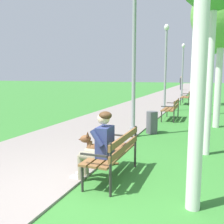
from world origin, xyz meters
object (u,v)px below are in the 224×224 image
at_px(park_bench_near, 115,151).
at_px(park_bench_mid, 172,108).
at_px(park_bench_far, 187,96).
at_px(litter_bin, 152,122).
at_px(lamp_post_mid, 165,67).
at_px(birch_tree_fourth, 211,3).
at_px(lamp_post_far, 182,71).
at_px(dog_brown, 97,153).
at_px(birch_tree_fifth, 212,30).
at_px(person_seated_on_near_bench, 99,144).
at_px(birch_tree_third, 222,15).
at_px(pedestrian_distant, 181,83).
at_px(lamp_post_near, 134,62).

height_order(park_bench_near, park_bench_mid, same).
xyz_separation_m(park_bench_far, litter_bin, (-0.31, -8.88, -0.16)).
bearing_deg(park_bench_near, lamp_post_mid, 93.98).
bearing_deg(birch_tree_fourth, park_bench_far, 106.41).
relative_size(park_bench_near, lamp_post_far, 0.37).
bearing_deg(birch_tree_fourth, lamp_post_far, 104.78).
distance_m(dog_brown, lamp_post_mid, 8.71).
relative_size(park_bench_mid, litter_bin, 2.14).
relative_size(birch_tree_fifth, litter_bin, 8.26).
xyz_separation_m(park_bench_mid, person_seated_on_near_bench, (-0.29, -6.81, 0.17)).
bearing_deg(lamp_post_mid, park_bench_near, -86.02).
xyz_separation_m(lamp_post_far, litter_bin, (0.29, -11.63, -1.76)).
relative_size(dog_brown, birch_tree_third, 0.16).
bearing_deg(pedestrian_distant, lamp_post_mid, -86.38).
bearing_deg(park_bench_near, pedestrian_distant, 93.74).
distance_m(lamp_post_far, birch_tree_fourth, 7.71).
bearing_deg(person_seated_on_near_bench, birch_tree_fourth, 79.80).
height_order(dog_brown, birch_tree_fifth, birch_tree_fifth).
bearing_deg(birch_tree_fourth, birch_tree_third, -82.33).
xyz_separation_m(birch_tree_third, birch_tree_fifth, (-0.34, 6.48, 0.53)).
relative_size(park_bench_near, pedestrian_distant, 0.91).
bearing_deg(birch_tree_fourth, park_bench_mid, -123.23).
xyz_separation_m(park_bench_far, person_seated_on_near_bench, (-0.36, -12.94, 0.17)).
bearing_deg(lamp_post_near, litter_bin, 57.13).
relative_size(park_bench_mid, lamp_post_near, 0.35).
relative_size(lamp_post_mid, birch_tree_fourth, 0.70).
xyz_separation_m(park_bench_near, birch_tree_third, (1.78, 5.58, 3.32)).
relative_size(park_bench_near, birch_tree_fourth, 0.24).
bearing_deg(birch_tree_fifth, birch_tree_fourth, -90.94).
distance_m(park_bench_far, birch_tree_fourth, 6.23).
bearing_deg(lamp_post_far, lamp_post_near, -90.64).
xyz_separation_m(dog_brown, litter_bin, (0.42, 3.32, 0.09)).
bearing_deg(park_bench_mid, person_seated_on_near_bench, -92.41).
xyz_separation_m(dog_brown, birch_tree_fifth, (2.01, 11.54, 4.11)).
bearing_deg(litter_bin, park_bench_mid, 85.11).
relative_size(birch_tree_third, pedestrian_distant, 3.03).
height_order(dog_brown, lamp_post_near, lamp_post_near).
height_order(lamp_post_near, pedestrian_distant, lamp_post_near).
height_order(dog_brown, birch_tree_third, birch_tree_third).
bearing_deg(pedestrian_distant, lamp_post_near, -87.13).
bearing_deg(pedestrian_distant, park_bench_mid, -84.90).
bearing_deg(birch_tree_fourth, dog_brown, -103.66).
xyz_separation_m(park_bench_far, birch_tree_fourth, (1.22, -4.15, 4.49)).
xyz_separation_m(park_bench_near, park_bench_mid, (0.08, 6.59, 0.00)).
relative_size(lamp_post_near, pedestrian_distant, 2.60).
bearing_deg(lamp_post_mid, lamp_post_far, 88.42).
height_order(lamp_post_near, birch_tree_third, birch_tree_third).
relative_size(park_bench_far, birch_tree_fifth, 0.26).
bearing_deg(dog_brown, lamp_post_far, 89.50).
relative_size(birch_tree_fourth, birch_tree_fifth, 1.06).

